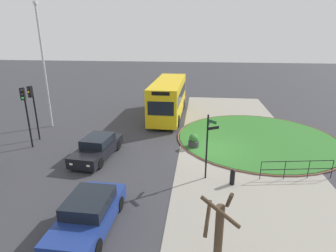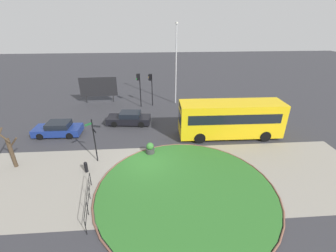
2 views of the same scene
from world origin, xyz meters
name	(u,v)px [view 1 (image 1 of 2)]	position (x,y,z in m)	size (l,w,h in m)	color
ground	(212,150)	(0.00, 0.00, 0.00)	(120.00, 120.00, 0.00)	#333338
sidewalk_paving	(241,151)	(0.00, -1.91, 0.01)	(32.00, 8.18, 0.02)	gray
grass_island	(256,138)	(2.54, -3.37, 0.05)	(11.51, 11.51, 0.10)	#2D6B28
grass_kerb_ring	(256,138)	(2.54, -3.37, 0.06)	(11.82, 11.82, 0.11)	brown
signpost_directional	(208,142)	(-3.85, 0.45, 2.11)	(1.02, 0.64, 3.59)	black
bollard_foreground	(232,177)	(-4.40, -0.86, 0.44)	(0.25, 0.25, 0.86)	black
railing_grass_edge	(297,167)	(-3.38, -4.34, 0.68)	(0.67, 3.91, 1.06)	black
bus_yellow	(168,98)	(7.64, 3.83, 1.80)	(9.38, 2.69, 3.36)	yellow
car_near_lane	(89,214)	(-8.46, 5.20, 0.63)	(4.36, 1.97, 1.34)	navy
car_trailing	(97,148)	(-1.93, 7.23, 0.63)	(4.59, 2.13, 1.34)	black
traffic_light_near	(25,105)	(-1.02, 12.27, 3.03)	(0.48, 0.32, 4.16)	black
traffic_light_far	(32,101)	(0.42, 12.65, 2.92)	(0.49, 0.30, 4.00)	black
lamppost_tall	(44,64)	(3.55, 13.25, 5.15)	(0.32, 0.32, 9.70)	#B7B7BC
planter_near_signpost	(194,141)	(0.24, 1.26, 0.47)	(0.72, 0.72, 1.02)	#383838
street_tree_bare	(218,232)	(-9.94, 0.22, 1.45)	(1.19, 1.21, 3.05)	#423323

